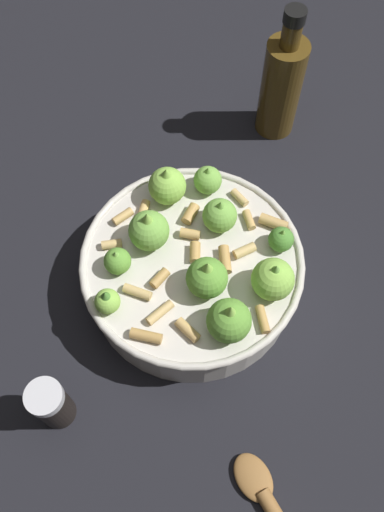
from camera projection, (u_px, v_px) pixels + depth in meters
ground_plane at (192, 284)px, 0.67m from camera, size 2.40×2.40×0.00m
cooking_pan at (193, 268)px, 0.64m from camera, size 0.26×0.26×0.12m
pepper_shaker at (52, 404)px, 0.57m from camera, size 0.04×0.04×0.08m
olive_oil_bottle at (281, 85)px, 0.72m from camera, size 0.05×0.05×0.19m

